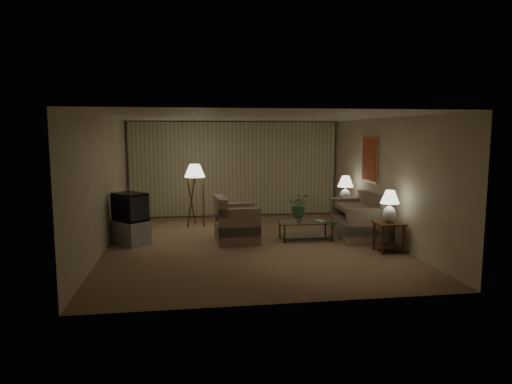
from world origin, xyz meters
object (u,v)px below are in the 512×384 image
crt_tv (130,207)px  tv_cabinet (131,232)px  table_lamp_near (390,203)px  ottoman (232,214)px  sofa (357,220)px  coffee_table (306,227)px  side_table_near (389,232)px  side_table_far (345,211)px  vase (299,219)px  table_lamp_far (345,187)px  floor_lamp (195,194)px  armchair (237,224)px

crt_tv → tv_cabinet: bearing=0.0°
table_lamp_near → ottoman: 4.59m
sofa → coffee_table: 1.24m
side_table_near → side_table_far: size_ratio=1.00×
table_lamp_near → ottoman: table_lamp_near is taller
coffee_table → tv_cabinet: size_ratio=1.29×
ottoman → coffee_table: bearing=-57.9°
table_lamp_near → coffee_table: (-1.38, 1.25, -0.70)m
vase → table_lamp_far: bearing=41.4°
crt_tv → side_table_far: bearing=62.3°
sofa → floor_lamp: size_ratio=1.20×
table_lamp_near → table_lamp_far: 2.60m
armchair → ottoman: armchair is taller
armchair → table_lamp_far: (2.92, 1.34, 0.61)m
side_table_far → table_lamp_near: table_lamp_near is taller
side_table_far → tv_cabinet: (-5.20, -1.12, -0.14)m
table_lamp_far → table_lamp_near: bearing=-90.0°
armchair → table_lamp_near: table_lamp_near is taller
tv_cabinet → table_lamp_near: bearing=34.3°
table_lamp_near → armchair: bearing=156.7°
armchair → table_lamp_near: 3.23m
side_table_far → tv_cabinet: side_table_far is taller
sofa → coffee_table: bearing=-80.4°
table_lamp_far → vase: (-1.53, -1.35, -0.52)m
armchair → table_lamp_near: bearing=-116.0°
side_table_near → tv_cabinet: (-5.20, 1.48, -0.16)m
table_lamp_far → ottoman: (-2.82, 0.94, -0.78)m
sofa → crt_tv: size_ratio=2.22×
side_table_near → table_lamp_far: 2.67m
vase → floor_lamp: bearing=141.3°
tv_cabinet → floor_lamp: 2.20m
tv_cabinet → vase: 3.68m
table_lamp_far → coffee_table: size_ratio=0.57×
floor_lamp → ottoman: floor_lamp is taller
side_table_near → side_table_far: 2.60m
floor_lamp → vase: size_ratio=11.47×
sofa → side_table_near: (0.15, -1.35, 0.02)m
tv_cabinet → ottoman: bearing=91.1°
floor_lamp → ottoman: (0.97, 0.48, -0.61)m
sofa → side_table_near: bearing=11.3°
sofa → table_lamp_far: table_lamp_far is taller
side_table_far → vase: 2.04m
side_table_near → vase: bearing=140.8°
armchair → floor_lamp: bearing=23.1°
side_table_far → vase: bearing=-138.6°
armchair → crt_tv: size_ratio=1.20×
ottoman → crt_tv: bearing=-139.1°
armchair → floor_lamp: (-0.87, 1.81, 0.44)m
coffee_table → table_lamp_near: bearing=-42.2°
tv_cabinet → floor_lamp: floor_lamp is taller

